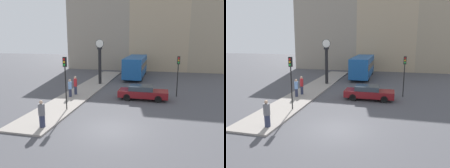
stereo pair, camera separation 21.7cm
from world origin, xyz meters
TOP-DOWN VIEW (x-y plane):
  - ground_plane at (0.00, 0.00)m, footprint 120.00×120.00m
  - sidewalk_corner at (-5.19, 10.46)m, footprint 3.05×24.93m
  - building_row at (0.51, 28.02)m, footprint 28.59×5.00m
  - sedan_car at (1.31, 7.44)m, footprint 4.55×1.74m
  - bus_distant at (-0.82, 19.20)m, footprint 2.54×9.11m
  - traffic_light_near at (-4.25, 2.80)m, footprint 0.26×0.24m
  - traffic_light_far at (4.48, 9.26)m, footprint 0.26×0.24m
  - street_clock at (-4.47, 13.04)m, footprint 1.02×0.49m
  - pedestrian_blue_stripe at (-5.52, 6.40)m, footprint 0.34×0.34m
  - pedestrian_red_top at (-5.37, 7.36)m, footprint 0.33×0.33m
  - pedestrian_grey_jacket at (-4.25, -0.82)m, footprint 0.42×0.42m

SIDE VIEW (x-z plane):
  - ground_plane at x=0.00m, z-range 0.00..0.00m
  - sidewalk_corner at x=-5.19m, z-range 0.00..0.12m
  - sedan_car at x=1.31m, z-range 0.02..1.33m
  - pedestrian_grey_jacket at x=-4.25m, z-range 0.11..1.85m
  - pedestrian_blue_stripe at x=-5.52m, z-range 0.13..1.84m
  - pedestrian_red_top at x=-5.37m, z-range 0.14..1.96m
  - bus_distant at x=-0.82m, z-range 0.21..3.23m
  - street_clock at x=-4.47m, z-range 0.02..5.43m
  - traffic_light_far at x=4.48m, z-range 0.85..4.80m
  - traffic_light_near at x=-4.25m, z-range 1.00..5.14m
  - building_row at x=0.51m, z-range -0.58..17.13m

